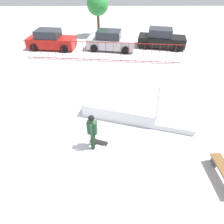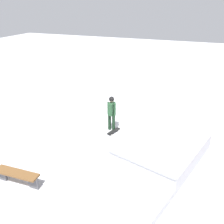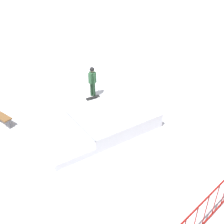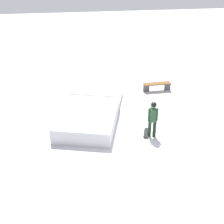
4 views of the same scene
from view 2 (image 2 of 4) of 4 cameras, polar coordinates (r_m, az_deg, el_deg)
The scene contains 5 objects.
ground_plane at distance 11.53m, azimuth 6.25°, elevation -5.53°, with size 60.00×60.00×0.00m, color silver.
skate_ramp at distance 9.70m, azimuth 10.50°, elevation -10.05°, with size 5.90×3.95×0.74m.
skater at distance 11.53m, azimuth -0.10°, elevation 0.26°, with size 0.40×0.44×1.73m.
skateboard at distance 11.71m, azimuth 0.40°, elevation -4.44°, with size 0.82×0.44×0.09m.
park_bench at distance 9.16m, azimuth -21.18°, elevation -13.53°, with size 0.46×1.66×0.48m.
Camera 2 is at (9.68, 2.45, 5.77)m, focal length 39.41 mm.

